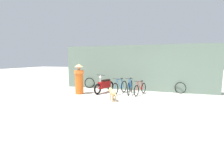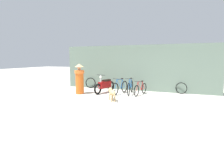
{
  "view_description": "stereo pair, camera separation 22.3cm",
  "coord_description": "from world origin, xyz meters",
  "px_view_note": "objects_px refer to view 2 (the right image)",
  "views": [
    {
      "loc": [
        2.19,
        -7.62,
        1.95
      ],
      "look_at": [
        -0.78,
        0.99,
        0.65
      ],
      "focal_mm": 28.0,
      "sensor_mm": 36.0,
      "label": 1
    },
    {
      "loc": [
        2.4,
        -7.54,
        1.95
      ],
      "look_at": [
        -0.78,
        0.99,
        0.65
      ],
      "focal_mm": 28.0,
      "sensor_mm": 36.0,
      "label": 2
    }
  ],
  "objects_px": {
    "spare_tire_right": "(91,83)",
    "stray_dog": "(112,93)",
    "bicycle_0": "(120,87)",
    "bicycle_1": "(130,87)",
    "person_in_robes": "(80,78)",
    "spare_tire_left": "(181,88)",
    "bicycle_2": "(140,89)",
    "motorcycle": "(105,85)"
  },
  "relations": [
    {
      "from": "spare_tire_right",
      "to": "stray_dog",
      "type": "bearing_deg",
      "value": -47.71
    },
    {
      "from": "bicycle_0",
      "to": "stray_dog",
      "type": "relative_size",
      "value": 1.99
    },
    {
      "from": "bicycle_1",
      "to": "person_in_robes",
      "type": "bearing_deg",
      "value": -75.25
    },
    {
      "from": "spare_tire_left",
      "to": "bicycle_2",
      "type": "bearing_deg",
      "value": -153.29
    },
    {
      "from": "bicycle_1",
      "to": "bicycle_2",
      "type": "bearing_deg",
      "value": 76.2
    },
    {
      "from": "spare_tire_right",
      "to": "bicycle_2",
      "type": "bearing_deg",
      "value": -16.26
    },
    {
      "from": "spare_tire_right",
      "to": "bicycle_1",
      "type": "bearing_deg",
      "value": -17.71
    },
    {
      "from": "bicycle_0",
      "to": "person_in_robes",
      "type": "bearing_deg",
      "value": -59.18
    },
    {
      "from": "bicycle_1",
      "to": "motorcycle",
      "type": "relative_size",
      "value": 0.96
    },
    {
      "from": "motorcycle",
      "to": "spare_tire_left",
      "type": "distance_m",
      "value": 4.36
    },
    {
      "from": "bicycle_2",
      "to": "bicycle_0",
      "type": "bearing_deg",
      "value": -69.83
    },
    {
      "from": "bicycle_0",
      "to": "spare_tire_left",
      "type": "bearing_deg",
      "value": 122.06
    },
    {
      "from": "bicycle_2",
      "to": "spare_tire_right",
      "type": "xyz_separation_m",
      "value": [
        -3.61,
        1.05,
        0.03
      ]
    },
    {
      "from": "bicycle_0",
      "to": "stray_dog",
      "type": "bearing_deg",
      "value": 16.2
    },
    {
      "from": "motorcycle",
      "to": "stray_dog",
      "type": "bearing_deg",
      "value": 46.42
    },
    {
      "from": "stray_dog",
      "to": "bicycle_0",
      "type": "bearing_deg",
      "value": -31.67
    },
    {
      "from": "bicycle_1",
      "to": "bicycle_2",
      "type": "distance_m",
      "value": 0.61
    },
    {
      "from": "stray_dog",
      "to": "motorcycle",
      "type": "bearing_deg",
      "value": -3.89
    },
    {
      "from": "bicycle_0",
      "to": "bicycle_2",
      "type": "relative_size",
      "value": 1.1
    },
    {
      "from": "bicycle_2",
      "to": "spare_tire_right",
      "type": "height_order",
      "value": "bicycle_2"
    },
    {
      "from": "stray_dog",
      "to": "spare_tire_right",
      "type": "xyz_separation_m",
      "value": [
        -2.61,
        2.87,
        -0.03
      ]
    },
    {
      "from": "bicycle_0",
      "to": "stray_dog",
      "type": "height_order",
      "value": "bicycle_0"
    },
    {
      "from": "motorcycle",
      "to": "bicycle_0",
      "type": "bearing_deg",
      "value": 101.89
    },
    {
      "from": "spare_tire_left",
      "to": "person_in_robes",
      "type": "bearing_deg",
      "value": -160.18
    },
    {
      "from": "bicycle_1",
      "to": "stray_dog",
      "type": "xyz_separation_m",
      "value": [
        -0.41,
        -1.9,
        0.01
      ]
    },
    {
      "from": "bicycle_1",
      "to": "stray_dog",
      "type": "distance_m",
      "value": 1.95
    },
    {
      "from": "spare_tire_left",
      "to": "spare_tire_right",
      "type": "xyz_separation_m",
      "value": [
        -5.73,
        -0.01,
        0.03
      ]
    },
    {
      "from": "bicycle_0",
      "to": "motorcycle",
      "type": "distance_m",
      "value": 0.95
    },
    {
      "from": "bicycle_1",
      "to": "motorcycle",
      "type": "distance_m",
      "value": 1.5
    },
    {
      "from": "motorcycle",
      "to": "stray_dog",
      "type": "relative_size",
      "value": 2.13
    },
    {
      "from": "bicycle_0",
      "to": "person_in_robes",
      "type": "distance_m",
      "value": 2.34
    },
    {
      "from": "person_in_robes",
      "to": "spare_tire_right",
      "type": "xyz_separation_m",
      "value": [
        -0.32,
        1.94,
        -0.52
      ]
    },
    {
      "from": "bicycle_0",
      "to": "bicycle_1",
      "type": "relative_size",
      "value": 0.97
    },
    {
      "from": "bicycle_2",
      "to": "stray_dog",
      "type": "relative_size",
      "value": 1.8
    },
    {
      "from": "stray_dog",
      "to": "person_in_robes",
      "type": "distance_m",
      "value": 2.52
    },
    {
      "from": "motorcycle",
      "to": "spare_tire_right",
      "type": "xyz_separation_m",
      "value": [
        -1.53,
        1.16,
        -0.08
      ]
    },
    {
      "from": "stray_dog",
      "to": "person_in_robes",
      "type": "xyz_separation_m",
      "value": [
        -2.29,
        0.93,
        0.49
      ]
    },
    {
      "from": "stray_dog",
      "to": "person_in_robes",
      "type": "height_order",
      "value": "person_in_robes"
    },
    {
      "from": "bicycle_2",
      "to": "motorcycle",
      "type": "height_order",
      "value": "motorcycle"
    },
    {
      "from": "bicycle_0",
      "to": "motorcycle",
      "type": "relative_size",
      "value": 0.93
    },
    {
      "from": "stray_dog",
      "to": "spare_tire_left",
      "type": "height_order",
      "value": "spare_tire_left"
    },
    {
      "from": "bicycle_0",
      "to": "bicycle_1",
      "type": "distance_m",
      "value": 0.59
    }
  ]
}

